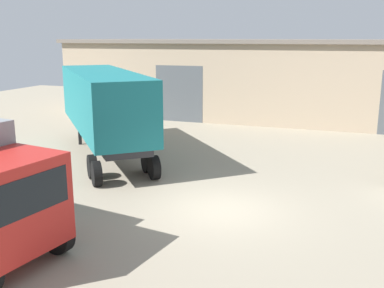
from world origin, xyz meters
TOP-DOWN VIEW (x-y plane):
  - ground_plane at (0.00, 0.00)m, footprint 60.00×60.00m
  - warehouse_building at (0.00, 18.80)m, footprint 31.40×10.12m
  - container_trailer_blue at (-6.83, 4.64)m, footprint 8.37×9.21m

SIDE VIEW (x-z plane):
  - ground_plane at x=0.00m, z-range 0.00..0.00m
  - container_trailer_blue at x=-6.83m, z-range 0.56..4.43m
  - warehouse_building at x=0.00m, z-range 0.01..5.22m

